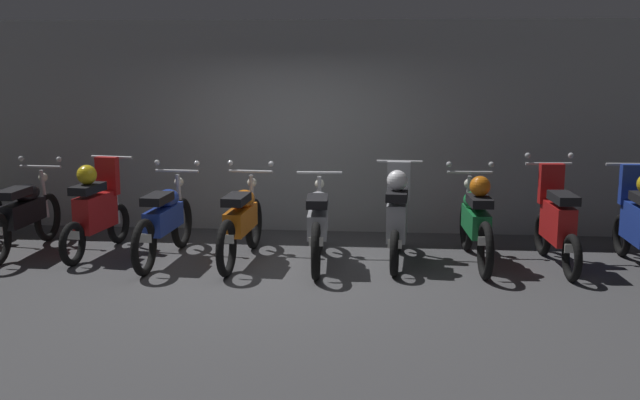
% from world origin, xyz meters
% --- Properties ---
extents(ground_plane, '(80.00, 80.00, 0.00)m').
position_xyz_m(ground_plane, '(0.00, 0.00, 0.00)').
color(ground_plane, '#424244').
extents(back_wall, '(16.36, 0.30, 2.91)m').
position_xyz_m(back_wall, '(0.00, 2.37, 1.46)').
color(back_wall, gray).
rests_on(back_wall, ground).
extents(motorbike_slot_1, '(0.59, 1.95, 1.15)m').
position_xyz_m(motorbike_slot_1, '(-3.25, 0.68, 0.49)').
color(motorbike_slot_1, black).
rests_on(motorbike_slot_1, ground).
extents(motorbike_slot_2, '(0.56, 1.68, 1.18)m').
position_xyz_m(motorbike_slot_2, '(-2.32, 0.72, 0.57)').
color(motorbike_slot_2, black).
rests_on(motorbike_slot_2, ground).
extents(motorbike_slot_3, '(0.59, 1.95, 1.15)m').
position_xyz_m(motorbike_slot_3, '(-1.39, 0.48, 0.49)').
color(motorbike_slot_3, black).
rests_on(motorbike_slot_3, ground).
extents(motorbike_slot_4, '(0.59, 1.95, 1.15)m').
position_xyz_m(motorbike_slot_4, '(-0.46, 0.53, 0.49)').
color(motorbike_slot_4, black).
rests_on(motorbike_slot_4, ground).
extents(motorbike_slot_5, '(0.56, 1.95, 1.03)m').
position_xyz_m(motorbike_slot_5, '(0.46, 0.49, 0.49)').
color(motorbike_slot_5, black).
rests_on(motorbike_slot_5, ground).
extents(motorbike_slot_6, '(0.56, 1.68, 1.18)m').
position_xyz_m(motorbike_slot_6, '(1.39, 0.63, 0.57)').
color(motorbike_slot_6, black).
rests_on(motorbike_slot_6, ground).
extents(motorbike_slot_7, '(0.59, 1.95, 1.15)m').
position_xyz_m(motorbike_slot_7, '(2.32, 0.67, 0.53)').
color(motorbike_slot_7, black).
rests_on(motorbike_slot_7, ground).
extents(motorbike_slot_8, '(0.59, 1.68, 1.29)m').
position_xyz_m(motorbike_slot_8, '(3.25, 0.62, 0.53)').
color(motorbike_slot_8, black).
rests_on(motorbike_slot_8, ground).
extents(motorbike_slot_9, '(0.56, 1.68, 1.18)m').
position_xyz_m(motorbike_slot_9, '(4.18, 0.64, 0.57)').
color(motorbike_slot_9, black).
rests_on(motorbike_slot_9, ground).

